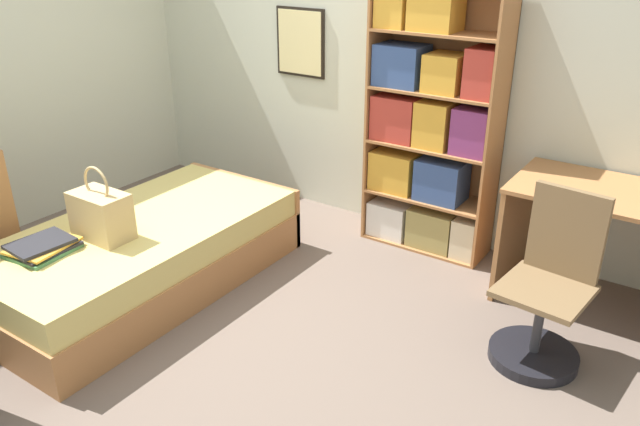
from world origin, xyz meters
name	(u,v)px	position (x,y,z in m)	size (l,w,h in m)	color
ground_plane	(217,314)	(0.00, 0.00, 0.00)	(14.00, 14.00, 0.00)	#66564C
wall_back	(371,51)	(0.00, 1.76, 1.30)	(10.00, 0.09, 2.60)	beige
bed	(145,254)	(-0.62, 0.02, 0.22)	(1.03, 2.00, 0.44)	#A36B3D
handbag	(101,214)	(-0.64, -0.24, 0.59)	(0.35, 0.21, 0.45)	tan
book_stack_on_bed	(43,247)	(-0.76, -0.56, 0.47)	(0.33, 0.38, 0.07)	#427A4C
bookcase	(429,128)	(0.60, 1.54, 0.88)	(0.88, 0.34, 1.89)	#A36B3D
desk	(609,229)	(1.84, 1.38, 0.52)	(1.13, 0.67, 0.75)	#A36B3D
desk_chair	(544,309)	(1.70, 0.68, 0.30)	(0.47, 0.47, 0.93)	black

